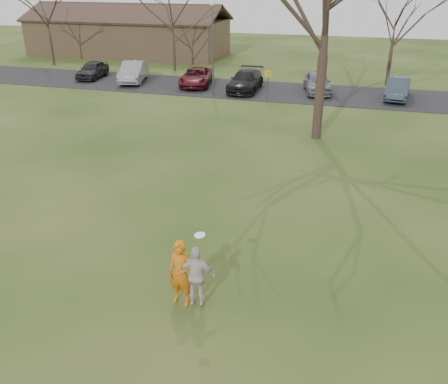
{
  "coord_description": "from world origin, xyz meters",
  "views": [
    {
      "loc": [
        3.76,
        -9.39,
        8.01
      ],
      "look_at": [
        0.0,
        4.0,
        1.5
      ],
      "focal_mm": 37.81,
      "sensor_mm": 36.0,
      "label": 1
    }
  ],
  "objects_px": {
    "car_2": "(197,77)",
    "lamp_post": "(213,38)",
    "car_0": "(92,70)",
    "player_defender": "(181,273)",
    "building": "(129,35)",
    "car_1": "(133,72)",
    "car_4": "(317,82)",
    "car_3": "(246,81)",
    "car_5": "(398,89)",
    "catching_play": "(197,276)"
  },
  "relations": [
    {
      "from": "car_1",
      "to": "car_4",
      "type": "bearing_deg",
      "value": -13.38
    },
    {
      "from": "car_3",
      "to": "lamp_post",
      "type": "xyz_separation_m",
      "value": [
        -1.87,
        -2.05,
        3.21
      ]
    },
    {
      "from": "building",
      "to": "car_0",
      "type": "bearing_deg",
      "value": -77.76
    },
    {
      "from": "player_defender",
      "to": "car_1",
      "type": "bearing_deg",
      "value": 123.02
    },
    {
      "from": "player_defender",
      "to": "lamp_post",
      "type": "bearing_deg",
      "value": 109.79
    },
    {
      "from": "car_3",
      "to": "car_4",
      "type": "bearing_deg",
      "value": 7.74
    },
    {
      "from": "car_2",
      "to": "catching_play",
      "type": "relative_size",
      "value": 2.18
    },
    {
      "from": "car_4",
      "to": "car_5",
      "type": "relative_size",
      "value": 1.03
    },
    {
      "from": "car_2",
      "to": "lamp_post",
      "type": "distance_m",
      "value": 4.74
    },
    {
      "from": "lamp_post",
      "to": "car_0",
      "type": "bearing_deg",
      "value": 165.02
    },
    {
      "from": "car_5",
      "to": "catching_play",
      "type": "height_order",
      "value": "catching_play"
    },
    {
      "from": "car_2",
      "to": "car_1",
      "type": "bearing_deg",
      "value": 170.89
    },
    {
      "from": "car_0",
      "to": "car_5",
      "type": "distance_m",
      "value": 23.81
    },
    {
      "from": "car_5",
      "to": "car_3",
      "type": "bearing_deg",
      "value": -171.34
    },
    {
      "from": "car_1",
      "to": "lamp_post",
      "type": "bearing_deg",
      "value": -33.67
    },
    {
      "from": "car_4",
      "to": "lamp_post",
      "type": "height_order",
      "value": "lamp_post"
    },
    {
      "from": "lamp_post",
      "to": "car_4",
      "type": "bearing_deg",
      "value": 21.82
    },
    {
      "from": "car_1",
      "to": "lamp_post",
      "type": "xyz_separation_m",
      "value": [
        7.43,
        -2.66,
        3.15
      ]
    },
    {
      "from": "player_defender",
      "to": "catching_play",
      "type": "bearing_deg",
      "value": 1.16
    },
    {
      "from": "car_0",
      "to": "building",
      "type": "bearing_deg",
      "value": 96.14
    },
    {
      "from": "building",
      "to": "car_4",
      "type": "bearing_deg",
      "value": -31.13
    },
    {
      "from": "building",
      "to": "catching_play",
      "type": "bearing_deg",
      "value": -61.75
    },
    {
      "from": "car_5",
      "to": "lamp_post",
      "type": "bearing_deg",
      "value": -162.4
    },
    {
      "from": "car_0",
      "to": "lamp_post",
      "type": "distance_m",
      "value": 12.13
    },
    {
      "from": "car_3",
      "to": "building",
      "type": "relative_size",
      "value": 0.24
    },
    {
      "from": "car_2",
      "to": "catching_play",
      "type": "bearing_deg",
      "value": -80.48
    },
    {
      "from": "car_1",
      "to": "building",
      "type": "height_order",
      "value": "building"
    },
    {
      "from": "car_0",
      "to": "car_3",
      "type": "relative_size",
      "value": 0.8
    },
    {
      "from": "car_5",
      "to": "car_0",
      "type": "bearing_deg",
      "value": -174.87
    },
    {
      "from": "car_0",
      "to": "lamp_post",
      "type": "bearing_deg",
      "value": -21.09
    },
    {
      "from": "car_5",
      "to": "catching_play",
      "type": "relative_size",
      "value": 1.96
    },
    {
      "from": "car_5",
      "to": "building",
      "type": "relative_size",
      "value": 0.2
    },
    {
      "from": "car_1",
      "to": "car_4",
      "type": "distance_m",
      "value": 14.44
    },
    {
      "from": "car_4",
      "to": "car_3",
      "type": "bearing_deg",
      "value": 175.99
    },
    {
      "from": "car_4",
      "to": "building",
      "type": "relative_size",
      "value": 0.21
    },
    {
      "from": "car_1",
      "to": "car_2",
      "type": "relative_size",
      "value": 1.01
    },
    {
      "from": "player_defender",
      "to": "building",
      "type": "bearing_deg",
      "value": 122.7
    },
    {
      "from": "car_3",
      "to": "catching_play",
      "type": "relative_size",
      "value": 2.3
    },
    {
      "from": "car_0",
      "to": "car_2",
      "type": "xyz_separation_m",
      "value": [
        9.15,
        -0.35,
        -0.02
      ]
    },
    {
      "from": "car_1",
      "to": "car_4",
      "type": "height_order",
      "value": "car_1"
    },
    {
      "from": "car_2",
      "to": "lamp_post",
      "type": "bearing_deg",
      "value": -60.54
    },
    {
      "from": "car_0",
      "to": "car_2",
      "type": "height_order",
      "value": "car_0"
    },
    {
      "from": "car_2",
      "to": "car_0",
      "type": "bearing_deg",
      "value": 168.56
    },
    {
      "from": "car_0",
      "to": "car_1",
      "type": "relative_size",
      "value": 0.84
    },
    {
      "from": "car_4",
      "to": "car_1",
      "type": "bearing_deg",
      "value": 168.24
    },
    {
      "from": "car_3",
      "to": "building",
      "type": "xyz_separation_m",
      "value": [
        -15.87,
        13.45,
        1.17
      ]
    },
    {
      "from": "building",
      "to": "car_3",
      "type": "bearing_deg",
      "value": -40.28
    },
    {
      "from": "car_3",
      "to": "car_5",
      "type": "distance_m",
      "value": 10.65
    },
    {
      "from": "player_defender",
      "to": "lamp_post",
      "type": "distance_m",
      "value": 23.38
    },
    {
      "from": "car_5",
      "to": "player_defender",
      "type": "bearing_deg",
      "value": -98.33
    }
  ]
}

